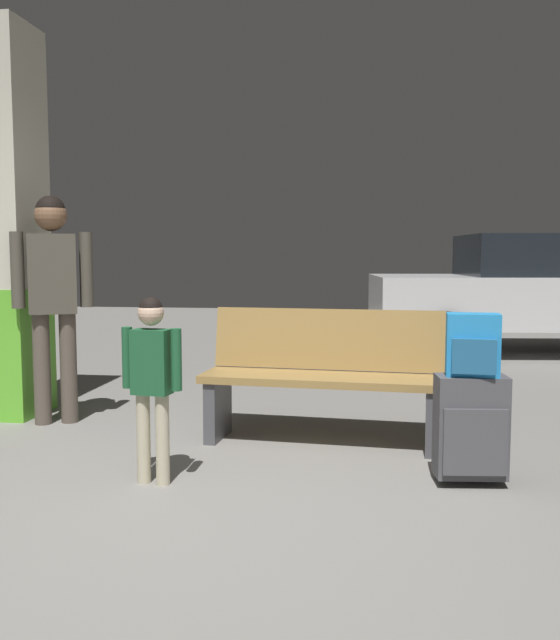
# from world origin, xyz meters

# --- Properties ---
(ground_plane) EXTENTS (18.00, 18.00, 0.10)m
(ground_plane) POSITION_xyz_m (0.00, 4.00, -0.05)
(ground_plane) COLOR gray
(structural_pillar) EXTENTS (0.57, 0.57, 3.00)m
(structural_pillar) POSITION_xyz_m (-2.04, 2.08, 1.49)
(structural_pillar) COLOR #66C633
(structural_pillar) RESTS_ON ground_plane
(bench) EXTENTS (1.64, 0.66, 0.89)m
(bench) POSITION_xyz_m (0.50, 1.60, 0.44)
(bench) COLOR #9E7A42
(bench) RESTS_ON ground_plane
(suitcase) EXTENTS (0.40, 0.26, 0.60)m
(suitcase) POSITION_xyz_m (1.37, 0.81, 0.32)
(suitcase) COLOR #4C4C51
(suitcase) RESTS_ON ground_plane
(backpack_bright) EXTENTS (0.29, 0.20, 0.34)m
(backpack_bright) POSITION_xyz_m (1.37, 0.81, 0.77)
(backpack_bright) COLOR #268CD8
(backpack_bright) RESTS_ON suitcase
(child) EXTENTS (0.35, 0.22, 1.03)m
(child) POSITION_xyz_m (-0.36, 0.60, 0.64)
(child) COLOR beige
(child) RESTS_ON ground_plane
(adult) EXTENTS (0.53, 0.32, 1.69)m
(adult) POSITION_xyz_m (-1.52, 1.84, 1.04)
(adult) COLOR brown
(adult) RESTS_ON ground_plane
(parked_car_near) EXTENTS (4.25, 2.12, 1.51)m
(parked_car_near) POSITION_xyz_m (2.93, 6.25, 0.81)
(parked_car_near) COLOR silver
(parked_car_near) RESTS_ON ground_plane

